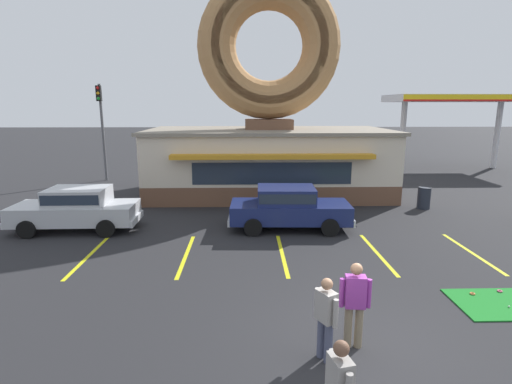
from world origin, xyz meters
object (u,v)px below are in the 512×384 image
pedestrian_blue_sweater_man (326,316)px  traffic_light_pole (101,120)px  pedestrian_hooded_kid (355,301)px  car_navy (289,206)px  golf_ball (509,306)px  car_silver (76,207)px  trash_bin (424,198)px

pedestrian_blue_sweater_man → traffic_light_pole: (-10.05, 18.11, 2.83)m
pedestrian_blue_sweater_man → pedestrian_hooded_kid: pedestrian_hooded_kid is taller
car_navy → pedestrian_blue_sweater_man: (-0.18, -7.93, 0.00)m
golf_ball → traffic_light_pole: size_ratio=0.01×
car_silver → trash_bin: 14.54m
golf_ball → car_silver: car_silver is taller
pedestrian_blue_sweater_man → trash_bin: (6.60, 10.78, -0.38)m
pedestrian_hooded_kid → traffic_light_pole: bearing=121.1°
pedestrian_blue_sweater_man → pedestrian_hooded_kid: bearing=31.3°
car_navy → pedestrian_hooded_kid: 7.56m
car_navy → car_silver: 7.85m
golf_ball → trash_bin: (2.00, 9.04, 0.45)m
golf_ball → pedestrian_blue_sweater_man: 4.98m
pedestrian_hooded_kid → pedestrian_blue_sweater_man: bearing=-148.7°
trash_bin → traffic_light_pole: bearing=156.2°
traffic_light_pole → golf_ball: bearing=-48.2°
golf_ball → traffic_light_pole: bearing=131.8°
car_silver → pedestrian_blue_sweater_man: size_ratio=2.89×
trash_bin → traffic_light_pole: 18.47m
car_navy → golf_ball: bearing=-54.5°
car_navy → pedestrian_hooded_kid: pedestrian_hooded_kid is taller
car_silver → golf_ball: bearing=-26.9°
pedestrian_hooded_kid → traffic_light_pole: (-10.68, 17.73, 2.76)m
trash_bin → pedestrian_hooded_kid: bearing=-119.9°
pedestrian_blue_sweater_man → trash_bin: pedestrian_blue_sweater_man is taller
golf_ball → pedestrian_blue_sweater_man: size_ratio=0.03×
car_silver → traffic_light_pole: 10.80m
car_navy → trash_bin: bearing=23.9°
pedestrian_hooded_kid → trash_bin: bearing=60.1°
car_silver → pedestrian_blue_sweater_man: car_silver is taller
golf_ball → trash_bin: 9.27m
trash_bin → golf_ball: bearing=-102.5°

